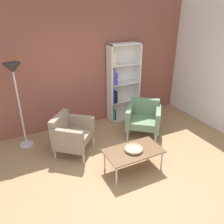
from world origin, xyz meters
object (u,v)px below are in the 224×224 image
bookshelf_tall (121,84)px  coffee_table_low (134,152)px  armchair_by_bookshelf (144,117)px  decorative_bowl (134,149)px  armchair_corner_red (71,133)px  floor_lamp_torchiere (14,79)px

bookshelf_tall → coffee_table_low: bearing=-111.6°
bookshelf_tall → armchair_by_bookshelf: bearing=-85.3°
decorative_bowl → armchair_corner_red: size_ratio=0.34×
decorative_bowl → coffee_table_low: bearing=-90.0°
armchair_by_bookshelf → decorative_bowl: bearing=-92.8°
armchair_corner_red → armchair_by_bookshelf: same height
bookshelf_tall → armchair_corner_red: bookshelf_tall is taller
bookshelf_tall → armchair_corner_red: 1.90m
decorative_bowl → armchair_corner_red: 1.30m
decorative_bowl → armchair_corner_red: bearing=128.5°
coffee_table_low → armchair_by_bookshelf: 1.29m
armchair_corner_red → armchair_by_bookshelf: 1.66m
decorative_bowl → floor_lamp_torchiere: 2.53m
decorative_bowl → armchair_by_bookshelf: bearing=49.1°
floor_lamp_torchiere → decorative_bowl: bearing=-45.9°
decorative_bowl → floor_lamp_torchiere: size_ratio=0.18×
armchair_corner_red → coffee_table_low: bearing=-101.2°
armchair_corner_red → armchair_by_bookshelf: bearing=-51.2°
bookshelf_tall → decorative_bowl: 2.14m
bookshelf_tall → coffee_table_low: bookshelf_tall is taller
decorative_bowl → armchair_by_bookshelf: (0.85, 0.98, -0.02)m
coffee_table_low → armchair_corner_red: 1.30m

